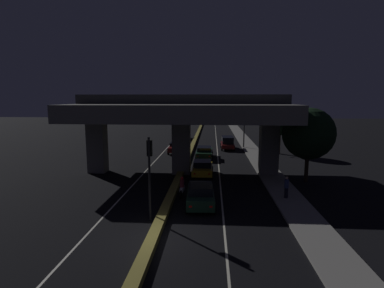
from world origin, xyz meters
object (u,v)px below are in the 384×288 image
motorcycle_white_filtering_near (182,188)px  car_taxi_yellow_second (203,168)px  car_dark_green_third (204,152)px  car_dark_red_lead_oncoming (176,147)px  car_dark_green_lead (200,195)px  traffic_light_left_of_median (150,164)px  street_lamp (242,119)px  car_dark_red_fourth (228,142)px  pedestrian_on_sidewalk (286,187)px  car_black_second_oncoming (184,135)px

motorcycle_white_filtering_near → car_taxi_yellow_second: bearing=-9.1°
car_dark_green_third → car_dark_red_lead_oncoming: (-3.94, 3.63, -0.02)m
car_dark_green_lead → car_taxi_yellow_second: car_dark_green_lead is taller
traffic_light_left_of_median → car_dark_green_lead: (2.93, 2.39, -2.64)m
street_lamp → car_dark_red_fourth: (-2.05, -0.97, -3.27)m
street_lamp → car_dark_red_fourth: 3.98m
car_taxi_yellow_second → pedestrian_on_sidewalk: size_ratio=2.53×
car_taxi_yellow_second → car_dark_red_fourth: car_dark_red_fourth is taller
motorcycle_white_filtering_near → car_black_second_oncoming: bearing=8.2°
car_dark_red_lead_oncoming → car_black_second_oncoming: bearing=-179.5°
car_taxi_yellow_second → car_black_second_oncoming: bearing=9.2°
street_lamp → car_dark_red_lead_oncoming: (-9.15, -4.31, -3.50)m
car_dark_green_lead → car_dark_green_third: size_ratio=0.88×
traffic_light_left_of_median → car_dark_green_third: (2.74, 19.02, -2.67)m
car_black_second_oncoming → pedestrian_on_sidewalk: 33.82m
car_dark_green_lead → car_taxi_yellow_second: (-0.13, 8.19, -0.03)m
pedestrian_on_sidewalk → car_dark_green_third: bearing=112.9°
street_lamp → motorcycle_white_filtering_near: bearing=-106.1°
car_dark_red_fourth → car_dark_green_lead: bearing=172.2°
traffic_light_left_of_median → car_dark_green_third: size_ratio=1.07×
traffic_light_left_of_median → car_dark_red_fourth: 26.76m
traffic_light_left_of_median → car_dark_red_fourth: traffic_light_left_of_median is taller
traffic_light_left_of_median → motorcycle_white_filtering_near: 5.45m
motorcycle_white_filtering_near → street_lamp: bearing=-13.0°
motorcycle_white_filtering_near → pedestrian_on_sidewalk: size_ratio=1.17×
car_dark_red_fourth → motorcycle_white_filtering_near: 22.00m
car_dark_green_lead → pedestrian_on_sidewalk: size_ratio=2.62×
traffic_light_left_of_median → car_dark_green_third: 19.40m
car_dark_red_lead_oncoming → car_taxi_yellow_second: bearing=17.9°
car_dark_green_lead → car_dark_red_fourth: (2.97, 23.60, 0.17)m
street_lamp → car_dark_green_lead: 25.31m
traffic_light_left_of_median → car_black_second_oncoming: size_ratio=1.26×
car_taxi_yellow_second → car_dark_red_lead_oncoming: (-3.99, 12.07, -0.02)m
car_dark_red_fourth → car_dark_red_lead_oncoming: 7.84m
car_dark_green_lead → car_black_second_oncoming: 34.17m
traffic_light_left_of_median → car_dark_red_fourth: (5.89, 25.99, -2.46)m
car_black_second_oncoming → car_dark_green_lead: bearing=6.0°
street_lamp → pedestrian_on_sidewalk: 23.10m
street_lamp → car_dark_green_third: size_ratio=1.50×
car_dark_red_fourth → car_black_second_oncoming: car_dark_red_fourth is taller
car_dark_green_lead → motorcycle_white_filtering_near: bearing=32.8°
car_dark_red_lead_oncoming → pedestrian_on_sidewalk: 21.17m
car_taxi_yellow_second → car_dark_green_third: 8.45m
motorcycle_white_filtering_near → car_dark_green_third: bearing=-1.9°
car_taxi_yellow_second → car_dark_red_lead_oncoming: car_taxi_yellow_second is taller
street_lamp → motorcycle_white_filtering_near: 23.71m
car_black_second_oncoming → car_dark_red_fourth: bearing=34.1°
street_lamp → car_black_second_oncoming: (-9.35, 9.32, -3.54)m
car_dark_green_lead → traffic_light_left_of_median: bearing=126.6°
traffic_light_left_of_median → pedestrian_on_sidewalk: traffic_light_left_of_median is taller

